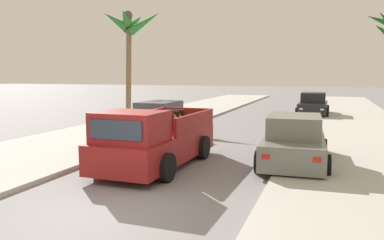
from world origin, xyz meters
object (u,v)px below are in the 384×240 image
Objects in this scene: car_left_near at (294,142)px; palm_tree_right_fore at (130,30)px; pickup_truck at (155,140)px; car_left_mid at (158,120)px; car_right_near at (313,105)px.

palm_tree_right_fore reaches higher than car_left_near.
car_left_mid is at bearing 113.27° from pickup_truck.
car_left_near and car_left_mid have the same top height.
pickup_truck reaches higher than car_left_mid.
car_left_near is (3.90, 1.64, -0.10)m from pickup_truck.
pickup_truck is 1.21× the size of car_left_near.
car_left_near is 0.64× the size of palm_tree_right_fore.
pickup_truck is at bearing -66.73° from car_left_mid.
car_left_mid is (-2.35, 5.46, -0.10)m from pickup_truck.
car_right_near is at bearing 89.98° from car_left_near.
palm_tree_right_fore is (-7.08, 11.71, 4.67)m from pickup_truck.
car_left_near is 1.01× the size of car_right_near.
palm_tree_right_fore is at bearing 137.48° from car_left_near.
car_left_near is at bearing -42.52° from palm_tree_right_fore.
car_right_near is at bearing 60.65° from car_left_mid.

